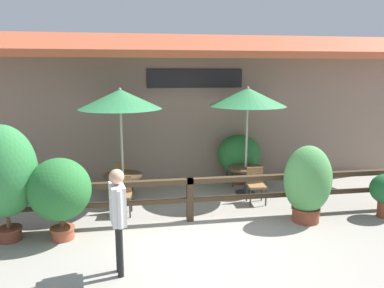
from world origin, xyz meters
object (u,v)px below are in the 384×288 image
(patio_umbrella_middle, at_px, (248,97))
(chair_middle_streetside, at_px, (256,183))
(chair_near_wallside, at_px, (123,175))
(potted_plant_tall_tropical, at_px, (239,155))
(dining_table_near, at_px, (123,180))
(potted_plant_entrance_palm, at_px, (60,191))
(chair_middle_wallside, at_px, (237,168))
(potted_plant_broad_leaf, at_px, (3,173))
(patio_umbrella_near, at_px, (120,99))
(potted_plant_corner_fern, at_px, (308,182))
(dining_table_middle, at_px, (246,172))
(pedestrian, at_px, (118,208))
(chair_near_streetside, at_px, (122,193))

(patio_umbrella_middle, distance_m, chair_middle_streetside, 2.18)
(chair_near_wallside, xyz_separation_m, potted_plant_tall_tropical, (3.28, 0.34, 0.34))
(dining_table_near, distance_m, potted_plant_entrance_palm, 2.24)
(chair_middle_wallside, height_order, potted_plant_entrance_palm, potted_plant_entrance_palm)
(chair_near_wallside, xyz_separation_m, potted_plant_broad_leaf, (-2.12, -2.53, 0.84))
(patio_umbrella_near, relative_size, potted_plant_corner_fern, 1.69)
(chair_middle_streetside, relative_size, potted_plant_entrance_palm, 0.54)
(chair_near_wallside, relative_size, potted_plant_entrance_palm, 0.54)
(dining_table_middle, distance_m, pedestrian, 4.81)
(potted_plant_entrance_palm, bearing_deg, potted_plant_broad_leaf, 173.44)
(patio_umbrella_middle, xyz_separation_m, potted_plant_entrance_palm, (-4.32, -2.08, -1.58))
(chair_near_streetside, height_order, pedestrian, pedestrian)
(dining_table_near, bearing_deg, chair_near_streetside, -91.16)
(potted_plant_broad_leaf, bearing_deg, potted_plant_entrance_palm, -6.56)
(chair_near_streetside, bearing_deg, dining_table_near, 94.05)
(patio_umbrella_middle, height_order, chair_middle_streetside, patio_umbrella_middle)
(pedestrian, bearing_deg, chair_middle_wallside, 134.58)
(chair_near_wallside, distance_m, chair_middle_wallside, 3.19)
(dining_table_middle, xyz_separation_m, potted_plant_entrance_palm, (-4.32, -2.08, 0.40))
(patio_umbrella_middle, xyz_separation_m, dining_table_middle, (0.00, 0.00, -1.98))
(patio_umbrella_near, xyz_separation_m, chair_near_streetside, (-0.02, -0.75, -2.06))
(potted_plant_entrance_palm, height_order, potted_plant_broad_leaf, potted_plant_broad_leaf)
(chair_near_wallside, height_order, potted_plant_tall_tropical, potted_plant_tall_tropical)
(patio_umbrella_near, bearing_deg, dining_table_near, 116.57)
(chair_middle_streetside, xyz_separation_m, potted_plant_entrance_palm, (-4.36, -1.35, 0.48))
(dining_table_middle, distance_m, potted_plant_tall_tropical, 0.94)
(patio_umbrella_middle, bearing_deg, potted_plant_corner_fern, -70.52)
(patio_umbrella_middle, height_order, potted_plant_broad_leaf, patio_umbrella_middle)
(chair_middle_streetside, relative_size, potted_plant_corner_fern, 0.52)
(dining_table_near, xyz_separation_m, chair_middle_streetside, (3.22, -0.53, -0.08))
(chair_middle_streetside, relative_size, potted_plant_tall_tropical, 0.61)
(patio_umbrella_near, relative_size, chair_near_wallside, 3.24)
(patio_umbrella_middle, relative_size, potted_plant_broad_leaf, 1.25)
(chair_near_wallside, bearing_deg, dining_table_near, 105.78)
(patio_umbrella_middle, xyz_separation_m, chair_middle_wallside, (-0.02, 0.73, -2.06))
(pedestrian, bearing_deg, chair_near_streetside, 171.14)
(chair_near_streetside, height_order, potted_plant_entrance_palm, potted_plant_entrance_palm)
(chair_near_streetside, height_order, chair_middle_wallside, same)
(chair_middle_streetside, height_order, potted_plant_broad_leaf, potted_plant_broad_leaf)
(potted_plant_broad_leaf, bearing_deg, chair_middle_wallside, 26.94)
(dining_table_middle, relative_size, potted_plant_corner_fern, 0.56)
(patio_umbrella_near, bearing_deg, dining_table_middle, 3.54)
(chair_near_streetside, bearing_deg, patio_umbrella_middle, 21.78)
(dining_table_near, distance_m, patio_umbrella_middle, 3.75)
(dining_table_middle, height_order, potted_plant_tall_tropical, potted_plant_tall_tropical)
(patio_umbrella_middle, relative_size, pedestrian, 1.63)
(chair_near_wallside, relative_size, pedestrian, 0.50)
(chair_middle_streetside, relative_size, pedestrian, 0.50)
(chair_middle_wallside, xyz_separation_m, pedestrian, (-3.17, -4.29, 0.62))
(patio_umbrella_near, height_order, potted_plant_corner_fern, patio_umbrella_near)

